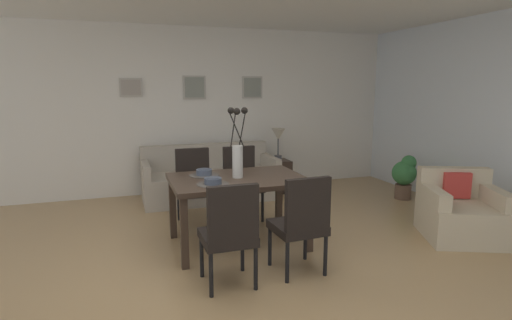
# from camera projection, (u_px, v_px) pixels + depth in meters

# --- Properties ---
(ground_plane) EXTENTS (9.00, 9.00, 0.00)m
(ground_plane) POSITION_uv_depth(u_px,v_px,m) (233.00, 278.00, 3.65)
(ground_plane) COLOR tan
(back_wall_panel) EXTENTS (9.00, 0.10, 2.60)m
(back_wall_panel) POSITION_uv_depth(u_px,v_px,m) (177.00, 111.00, 6.45)
(back_wall_panel) COLOR white
(back_wall_panel) RESTS_ON ground
(dining_table) EXTENTS (1.40, 0.96, 0.74)m
(dining_table) POSITION_uv_depth(u_px,v_px,m) (238.00, 185.00, 4.32)
(dining_table) COLOR #3D2D23
(dining_table) RESTS_ON ground
(dining_chair_near_left) EXTENTS (0.44, 0.44, 0.92)m
(dining_chair_near_left) POSITION_uv_depth(u_px,v_px,m) (230.00, 230.00, 3.40)
(dining_chair_near_left) COLOR black
(dining_chair_near_left) RESTS_ON ground
(dining_chair_near_right) EXTENTS (0.44, 0.44, 0.92)m
(dining_chair_near_right) POSITION_uv_depth(u_px,v_px,m) (194.00, 182.00, 5.09)
(dining_chair_near_right) COLOR black
(dining_chair_near_right) RESTS_ON ground
(dining_chair_far_left) EXTENTS (0.46, 0.46, 0.92)m
(dining_chair_far_left) POSITION_uv_depth(u_px,v_px,m) (301.00, 220.00, 3.64)
(dining_chair_far_left) COLOR black
(dining_chair_far_left) RESTS_ON ground
(dining_chair_far_right) EXTENTS (0.45, 0.45, 0.92)m
(dining_chair_far_right) POSITION_uv_depth(u_px,v_px,m) (242.00, 179.00, 5.26)
(dining_chair_far_right) COLOR black
(dining_chair_far_right) RESTS_ON ground
(centerpiece_vase) EXTENTS (0.21, 0.23, 0.73)m
(centerpiece_vase) POSITION_uv_depth(u_px,v_px,m) (238.00, 151.00, 4.26)
(centerpiece_vase) COLOR silver
(centerpiece_vase) RESTS_ON dining_table
(placemat_near_left) EXTENTS (0.32, 0.32, 0.01)m
(placemat_near_left) POSITION_uv_depth(u_px,v_px,m) (213.00, 184.00, 4.00)
(placemat_near_left) COLOR #4C4742
(placemat_near_left) RESTS_ON dining_table
(bowl_near_left) EXTENTS (0.17, 0.17, 0.07)m
(bowl_near_left) POSITION_uv_depth(u_px,v_px,m) (213.00, 180.00, 4.00)
(bowl_near_left) COLOR #475166
(bowl_near_left) RESTS_ON dining_table
(placemat_near_right) EXTENTS (0.32, 0.32, 0.01)m
(placemat_near_right) POSITION_uv_depth(u_px,v_px,m) (204.00, 175.00, 4.41)
(placemat_near_right) COLOR #4C4742
(placemat_near_right) RESTS_ON dining_table
(bowl_near_right) EXTENTS (0.17, 0.17, 0.07)m
(bowl_near_right) POSITION_uv_depth(u_px,v_px,m) (204.00, 172.00, 4.40)
(bowl_near_right) COLOR #475166
(bowl_near_right) RESTS_ON dining_table
(sofa) EXTENTS (1.98, 0.84, 0.80)m
(sofa) POSITION_uv_depth(u_px,v_px,m) (210.00, 180.00, 6.20)
(sofa) COLOR #B2A899
(sofa) RESTS_ON ground
(side_table) EXTENTS (0.36, 0.36, 0.52)m
(side_table) POSITION_uv_depth(u_px,v_px,m) (278.00, 176.00, 6.57)
(side_table) COLOR #33261E
(side_table) RESTS_ON ground
(table_lamp) EXTENTS (0.22, 0.22, 0.51)m
(table_lamp) POSITION_uv_depth(u_px,v_px,m) (278.00, 137.00, 6.46)
(table_lamp) COLOR #4C4C51
(table_lamp) RESTS_ON side_table
(armchair) EXTENTS (1.05, 1.05, 0.75)m
(armchair) POSITION_uv_depth(u_px,v_px,m) (461.00, 213.00, 4.60)
(armchair) COLOR beige
(armchair) RESTS_ON ground
(framed_picture_left) EXTENTS (0.33, 0.03, 0.28)m
(framed_picture_left) POSITION_uv_depth(u_px,v_px,m) (131.00, 87.00, 6.10)
(framed_picture_left) COLOR #B2ADA3
(framed_picture_center) EXTENTS (0.36, 0.03, 0.36)m
(framed_picture_center) POSITION_uv_depth(u_px,v_px,m) (194.00, 87.00, 6.40)
(framed_picture_center) COLOR #B2ADA3
(framed_picture_right) EXTENTS (0.34, 0.03, 0.36)m
(framed_picture_right) POSITION_uv_depth(u_px,v_px,m) (252.00, 87.00, 6.70)
(framed_picture_right) COLOR #B2ADA3
(potted_plant) EXTENTS (0.36, 0.36, 0.67)m
(potted_plant) POSITION_uv_depth(u_px,v_px,m) (405.00, 175.00, 6.16)
(potted_plant) COLOR brown
(potted_plant) RESTS_ON ground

